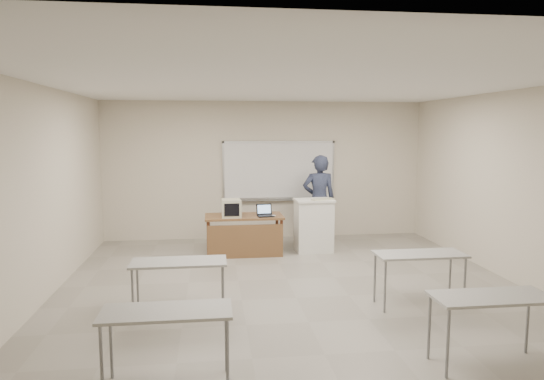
{
  "coord_description": "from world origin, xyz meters",
  "views": [
    {
      "loc": [
        -1.16,
        -6.57,
        2.37
      ],
      "look_at": [
        -0.07,
        2.2,
        1.28
      ],
      "focal_mm": 32.0,
      "sensor_mm": 36.0,
      "label": 1
    }
  ],
  "objects": [
    {
      "name": "laptop",
      "position": [
        -0.17,
        2.47,
        0.8
      ],
      "size": [
        0.3,
        0.28,
        0.22
      ],
      "rotation": [
        0.0,
        0.0,
        0.12
      ],
      "color": "black",
      "rests_on": "instructor_desk"
    },
    {
      "name": "whiteboard",
      "position": [
        0.3,
        3.97,
        1.48
      ],
      "size": [
        2.48,
        0.1,
        1.31
      ],
      "color": "white",
      "rests_on": "floor"
    },
    {
      "name": "crt_monitor",
      "position": [
        -0.82,
        2.48,
        0.91
      ],
      "size": [
        0.37,
        0.41,
        0.35
      ],
      "rotation": [
        0.0,
        0.0,
        0.02
      ],
      "color": "#B6B392",
      "rests_on": "instructor_desk"
    },
    {
      "name": "mouse",
      "position": [
        -0.02,
        2.4,
        0.77
      ],
      "size": [
        0.1,
        0.09,
        0.03
      ],
      "primitive_type": "ellipsoid",
      "rotation": [
        0.0,
        0.0,
        -0.4
      ],
      "color": "silver",
      "rests_on": "instructor_desk"
    },
    {
      "name": "keyboard",
      "position": [
        0.95,
        2.49,
        1.05
      ],
      "size": [
        0.47,
        0.27,
        0.03
      ],
      "primitive_type": "cube",
      "rotation": [
        0.0,
        0.0,
        0.29
      ],
      "color": "#B6B392",
      "rests_on": "podium"
    },
    {
      "name": "presenter",
      "position": [
        1.04,
        3.21,
        0.93
      ],
      "size": [
        0.7,
        0.48,
        1.87
      ],
      "primitive_type": "imported",
      "rotation": [
        0.0,
        0.0,
        3.1
      ],
      "color": "black",
      "rests_on": "floor"
    },
    {
      "name": "podium",
      "position": [
        0.8,
        2.61,
        0.52
      ],
      "size": [
        0.74,
        0.54,
        1.04
      ],
      "rotation": [
        0.0,
        0.0,
        0.05
      ],
      "color": "silver",
      "rests_on": "floor"
    },
    {
      "name": "instructor_desk",
      "position": [
        -0.57,
        2.49,
        0.55
      ],
      "size": [
        1.49,
        0.74,
        0.75
      ],
      "rotation": [
        0.0,
        0.0,
        0.0
      ],
      "color": "brown",
      "rests_on": "floor"
    },
    {
      "name": "floor",
      "position": [
        0.0,
        0.0,
        -0.01
      ],
      "size": [
        7.0,
        8.0,
        0.01
      ],
      "primitive_type": "cube",
      "color": "gray",
      "rests_on": "ground"
    },
    {
      "name": "student_desks",
      "position": [
        -0.0,
        -1.35,
        0.67
      ],
      "size": [
        4.4,
        2.2,
        0.73
      ],
      "color": "gray",
      "rests_on": "floor"
    }
  ]
}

